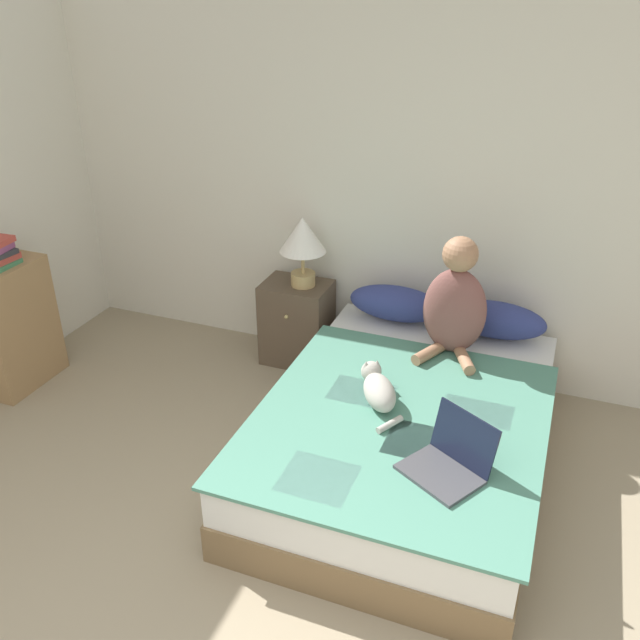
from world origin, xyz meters
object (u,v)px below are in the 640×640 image
pillow_far (495,320)px  bookshelf (13,326)px  nightstand (297,323)px  laptop_open (448,461)px  pillow_near (396,303)px  cat_tabby (378,389)px  person_sitting (455,304)px  table_lamp (303,239)px  bed (406,433)px

pillow_far → bookshelf: size_ratio=0.73×
pillow_far → bookshelf: bearing=-162.1°
nightstand → laptop_open: bearing=-45.9°
pillow_near → cat_tabby: bearing=-80.0°
pillow_near → person_sitting: 0.56m
table_lamp → bookshelf: size_ratio=0.56×
bed → laptop_open: (0.32, -0.52, 0.29)m
pillow_far → pillow_near: bearing=180.0°
pillow_far → bookshelf: bookshelf is taller
nightstand → pillow_far: bearing=0.7°
pillow_near → table_lamp: table_lamp is taller
cat_tabby → bookshelf: 2.54m
laptop_open → table_lamp: bearing=163.4°
person_sitting → cat_tabby: person_sitting is taller
cat_tabby → laptop_open: size_ratio=1.00×
pillow_near → laptop_open: (0.64, -1.41, -0.06)m
pillow_near → pillow_far: (0.65, 0.00, 0.00)m
pillow_near → nightstand: 0.76m
bed → pillow_far: size_ratio=3.32×
bed → pillow_near: 1.02m
pillow_far → person_sitting: person_sitting is taller
nightstand → bookshelf: bookshelf is taller
cat_tabby → bookshelf: bookshelf is taller
bookshelf → laptop_open: bearing=-8.4°
bed → person_sitting: size_ratio=2.84×
cat_tabby → nightstand: cat_tabby is taller
cat_tabby → laptop_open: bearing=-164.5°
bed → bookshelf: bearing=-178.4°
nightstand → pillow_near: bearing=1.4°
bed → cat_tabby: cat_tabby is taller
bed → bookshelf: bookshelf is taller
pillow_far → laptop_open: (-0.01, -1.41, -0.06)m
cat_tabby → nightstand: 1.33m
cat_tabby → bed: bearing=-92.6°
bed → person_sitting: bearing=79.9°
bed → laptop_open: size_ratio=4.54×
pillow_far → person_sitting: (-0.22, -0.29, 0.21)m
pillow_near → bookshelf: (-2.36, -0.97, -0.14)m
pillow_near → table_lamp: bearing=-178.5°
pillow_far → cat_tabby: size_ratio=1.37×
cat_tabby → nightstand: size_ratio=0.76×
bookshelf → cat_tabby: bearing=-0.3°
laptop_open → table_lamp: table_lamp is taller
pillow_far → laptop_open: size_ratio=1.37×
pillow_near → laptop_open: 1.56m
pillow_far → laptop_open: laptop_open is taller
table_lamp → pillow_far: bearing=0.7°
person_sitting → table_lamp: (-1.09, 0.28, 0.16)m
nightstand → bookshelf: bearing=-149.9°
laptop_open → bookshelf: size_ratio=0.54×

